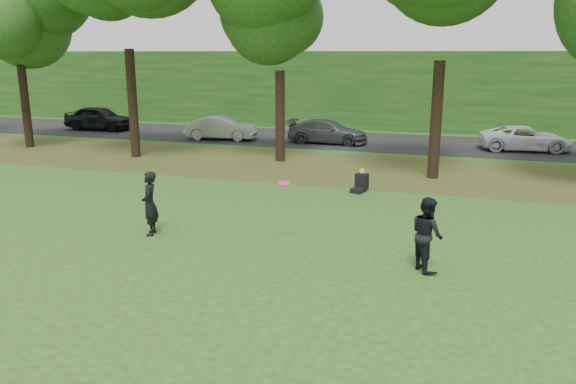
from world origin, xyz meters
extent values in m
plane|color=#2E4716|center=(0.00, 0.00, 0.00)|extent=(120.00, 120.00, 0.00)
cube|color=#4C441B|center=(0.00, 13.00, 0.01)|extent=(60.00, 7.00, 0.01)
cube|color=black|center=(0.00, 21.00, 0.01)|extent=(70.00, 7.00, 0.02)
cube|color=#154A16|center=(0.00, 27.00, 2.50)|extent=(70.00, 3.00, 5.00)
imported|color=black|center=(-2.98, 2.50, 0.89)|extent=(0.64, 0.76, 1.78)
imported|color=black|center=(4.46, 2.13, 0.87)|extent=(1.01, 1.07, 1.74)
imported|color=black|center=(-17.55, 20.49, 0.79)|extent=(4.53, 1.87, 1.54)
imported|color=#999AA0|center=(-8.29, 19.01, 0.69)|extent=(4.24, 1.96, 1.35)
imported|color=#46494F|center=(-2.15, 19.63, 0.66)|extent=(4.46, 1.90, 1.28)
imported|color=silver|center=(8.09, 20.30, 0.64)|extent=(4.68, 2.58, 1.24)
cylinder|color=#FF15A4|center=(0.83, 2.69, 1.68)|extent=(0.37, 0.36, 0.13)
cube|color=black|center=(1.59, 9.01, 0.08)|extent=(0.53, 0.65, 0.16)
cube|color=black|center=(1.66, 9.28, 0.36)|extent=(0.50, 0.44, 0.56)
sphere|color=tan|center=(1.66, 9.28, 0.72)|extent=(0.22, 0.22, 0.22)
cylinder|color=black|center=(-17.00, 13.60, 2.14)|extent=(0.44, 0.44, 4.28)
sphere|color=#154A16|center=(-17.00, 13.60, 7.14)|extent=(6.00, 6.00, 6.00)
cylinder|color=black|center=(-10.00, 12.80, 2.54)|extent=(0.44, 0.44, 5.08)
cylinder|color=black|center=(-3.00, 13.90, 2.06)|extent=(0.44, 0.44, 4.12)
sphere|color=#154A16|center=(-3.00, 13.90, 6.86)|extent=(5.80, 5.80, 5.80)
cylinder|color=black|center=(4.00, 12.30, 2.31)|extent=(0.44, 0.44, 4.62)
camera|label=1|loc=(5.12, -10.49, 4.91)|focal=35.00mm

